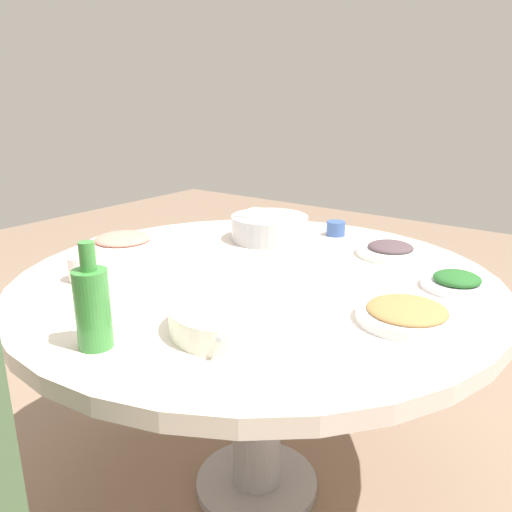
# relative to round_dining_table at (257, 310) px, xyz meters

# --- Properties ---
(ground) EXTENTS (8.00, 8.00, 0.00)m
(ground) POSITION_rel_round_dining_table_xyz_m (0.00, 0.00, -0.64)
(ground) COLOR #876E5A
(round_dining_table) EXTENTS (1.40, 1.40, 0.75)m
(round_dining_table) POSITION_rel_round_dining_table_xyz_m (0.00, 0.00, 0.00)
(round_dining_table) COLOR #99999E
(round_dining_table) RESTS_ON ground
(rice_bowl) EXTENTS (0.28, 0.28, 0.10)m
(rice_bowl) POSITION_rel_round_dining_table_xyz_m (-0.34, -0.19, 0.16)
(rice_bowl) COLOR #B2B5BA
(rice_bowl) RESTS_ON round_dining_table
(soup_bowl) EXTENTS (0.29, 0.29, 0.06)m
(soup_bowl) POSITION_rel_round_dining_table_xyz_m (0.32, 0.17, 0.14)
(soup_bowl) COLOR white
(soup_bowl) RESTS_ON round_dining_table
(dish_greens) EXTENTS (0.19, 0.19, 0.05)m
(dish_greens) POSITION_rel_round_dining_table_xyz_m (-0.24, 0.50, 0.13)
(dish_greens) COLOR silver
(dish_greens) RESTS_ON round_dining_table
(dish_shrimp) EXTENTS (0.24, 0.24, 0.04)m
(dish_shrimp) POSITION_rel_round_dining_table_xyz_m (0.03, -0.56, 0.13)
(dish_shrimp) COLOR white
(dish_shrimp) RESTS_ON round_dining_table
(dish_tofu_braise) EXTENTS (0.24, 0.24, 0.05)m
(dish_tofu_braise) POSITION_rel_round_dining_table_xyz_m (0.05, 0.47, 0.13)
(dish_tofu_braise) COLOR silver
(dish_tofu_braise) RESTS_ON round_dining_table
(dish_eggplant) EXTENTS (0.22, 0.22, 0.05)m
(dish_eggplant) POSITION_rel_round_dining_table_xyz_m (-0.42, 0.24, 0.13)
(dish_eggplant) COLOR white
(dish_eggplant) RESTS_ON round_dining_table
(green_bottle) EXTENTS (0.07, 0.07, 0.23)m
(green_bottle) POSITION_rel_round_dining_table_xyz_m (0.56, -0.01, 0.20)
(green_bottle) COLOR #3C8C3C
(green_bottle) RESTS_ON round_dining_table
(tea_cup_near) EXTENTS (0.07, 0.07, 0.05)m
(tea_cup_near) POSITION_rel_round_dining_table_xyz_m (-0.53, -0.02, 0.14)
(tea_cup_near) COLOR #365595
(tea_cup_near) RESTS_ON round_dining_table
(tea_cup_far) EXTENTS (0.08, 0.08, 0.07)m
(tea_cup_far) POSITION_rel_round_dining_table_xyz_m (0.33, -0.37, 0.15)
(tea_cup_far) COLOR silver
(tea_cup_far) RESTS_ON round_dining_table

